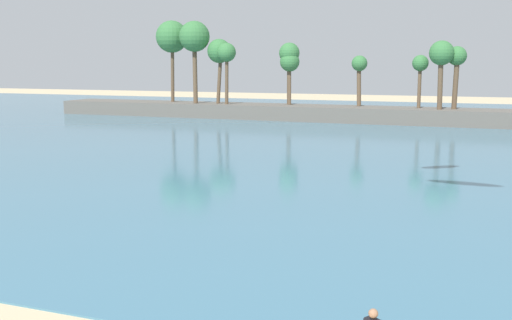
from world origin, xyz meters
TOP-DOWN VIEW (x-y plane):
  - sea at (0.00, 57.33)m, footprint 220.00×98.42m
  - palm_headland at (1.46, 66.56)m, footprint 88.52×6.07m

SIDE VIEW (x-z plane):
  - sea at x=0.00m, z-range 0.00..0.06m
  - palm_headland at x=1.46m, z-range -2.50..9.98m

